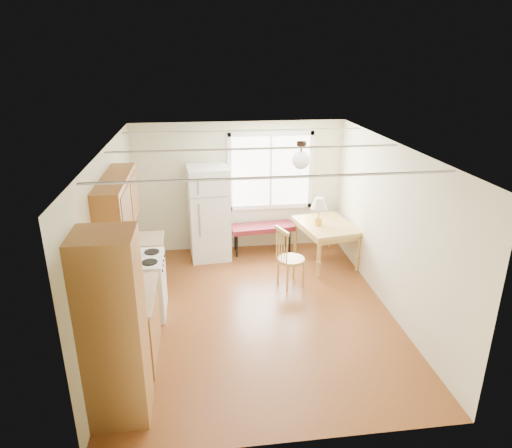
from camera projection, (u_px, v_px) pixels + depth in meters
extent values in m
cube|color=#592B12|center=(256.00, 311.00, 6.91)|extent=(4.60, 5.60, 0.12)
cube|color=white|center=(256.00, 148.00, 6.03)|extent=(4.60, 5.60, 0.12)
cube|color=beige|center=(240.00, 187.00, 8.79)|extent=(4.60, 0.10, 2.50)
cube|color=beige|center=(292.00, 337.00, 4.14)|extent=(4.60, 0.10, 2.50)
cube|color=beige|center=(111.00, 242.00, 6.22)|extent=(0.10, 5.60, 2.50)
cube|color=beige|center=(391.00, 229.00, 6.71)|extent=(0.10, 5.60, 2.50)
cube|color=brown|center=(114.00, 329.00, 4.61)|extent=(0.60, 0.60, 2.10)
cube|color=brown|center=(132.00, 327.00, 5.76)|extent=(0.60, 1.10, 0.86)
cube|color=tan|center=(129.00, 295.00, 5.60)|extent=(0.62, 1.14, 0.04)
cube|color=white|center=(142.00, 286.00, 6.73)|extent=(0.65, 0.76, 0.90)
cube|color=brown|center=(146.00, 265.00, 7.43)|extent=(0.60, 0.60, 0.86)
cube|color=brown|center=(117.00, 203.00, 5.89)|extent=(0.33, 1.60, 0.70)
cube|color=white|center=(271.00, 171.00, 8.74)|extent=(1.50, 0.02, 1.35)
cylinder|color=black|center=(301.00, 144.00, 6.50)|extent=(0.14, 0.14, 0.06)
cylinder|color=black|center=(301.00, 151.00, 6.53)|extent=(0.03, 0.03, 0.16)
sphere|color=white|center=(301.00, 160.00, 6.58)|extent=(0.26, 0.26, 0.26)
cube|color=white|center=(209.00, 213.00, 8.49)|extent=(0.78, 0.78, 1.76)
cube|color=gray|center=(209.00, 197.00, 8.01)|extent=(0.72, 0.02, 0.02)
cube|color=gray|center=(199.00, 211.00, 8.06)|extent=(0.03, 0.03, 1.05)
cube|color=maroon|center=(262.00, 228.00, 8.79)|extent=(1.25, 0.57, 0.09)
cylinder|color=black|center=(237.00, 246.00, 8.67)|extent=(0.04, 0.04, 0.47)
cylinder|color=black|center=(289.00, 243.00, 8.80)|extent=(0.04, 0.04, 0.47)
cylinder|color=black|center=(235.00, 239.00, 8.99)|extent=(0.04, 0.04, 0.47)
cylinder|color=black|center=(286.00, 236.00, 9.11)|extent=(0.04, 0.04, 0.47)
cube|color=#AE8A43|center=(326.00, 225.00, 8.32)|extent=(1.11, 1.35, 0.06)
cube|color=#AE8A43|center=(326.00, 229.00, 8.34)|extent=(0.99, 1.23, 0.10)
cylinder|color=#AE8A43|center=(319.00, 258.00, 7.86)|extent=(0.07, 0.07, 0.69)
cylinder|color=#AE8A43|center=(358.00, 253.00, 8.08)|extent=(0.07, 0.07, 0.69)
cylinder|color=#AE8A43|center=(295.00, 236.00, 8.82)|extent=(0.07, 0.07, 0.69)
cylinder|color=#AE8A43|center=(331.00, 232.00, 9.03)|extent=(0.07, 0.07, 0.69)
cylinder|color=#AE8A43|center=(291.00, 260.00, 7.54)|extent=(0.46, 0.46, 0.05)
cylinder|color=#AE8A43|center=(287.00, 278.00, 7.43)|extent=(0.04, 0.04, 0.47)
cylinder|color=#AE8A43|center=(304.00, 274.00, 7.56)|extent=(0.04, 0.04, 0.47)
cylinder|color=#AE8A43|center=(278.00, 270.00, 7.69)|extent=(0.04, 0.04, 0.47)
cylinder|color=#AE8A43|center=(294.00, 267.00, 7.82)|extent=(0.04, 0.04, 0.47)
cylinder|color=#B78E3A|center=(318.00, 222.00, 8.22)|extent=(0.14, 0.14, 0.12)
cylinder|color=#B78E3A|center=(319.00, 214.00, 8.17)|extent=(0.02, 0.02, 0.20)
cone|color=silver|center=(319.00, 203.00, 8.10)|extent=(0.30, 0.30, 0.20)
cube|color=black|center=(125.00, 296.00, 5.46)|extent=(0.21, 0.25, 0.08)
cube|color=black|center=(122.00, 286.00, 5.31)|extent=(0.20, 0.08, 0.30)
cylinder|color=black|center=(124.00, 286.00, 5.48)|extent=(0.15, 0.15, 0.13)
cylinder|color=red|center=(123.00, 276.00, 5.83)|extent=(0.14, 0.14, 0.19)
sphere|color=red|center=(122.00, 267.00, 5.79)|extent=(0.07, 0.07, 0.07)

